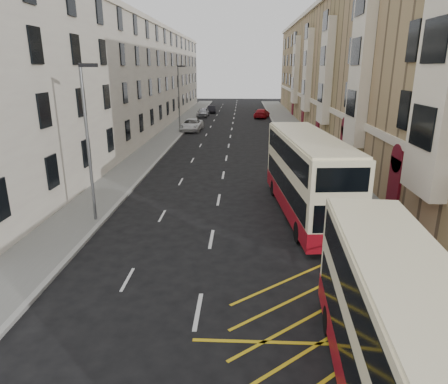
{
  "coord_description": "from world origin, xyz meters",
  "views": [
    {
      "loc": [
        1.43,
        -7.71,
        7.97
      ],
      "look_at": [
        0.65,
        9.12,
        2.68
      ],
      "focal_mm": 32.0,
      "sensor_mm": 36.0,
      "label": 1
    }
  ],
  "objects_px": {
    "street_lamp_near": "(88,136)",
    "double_decker_front": "(401,349)",
    "double_decker_rear": "(307,176)",
    "white_van": "(192,125)",
    "car_silver": "(203,112)",
    "street_lamp_far": "(179,96)",
    "car_dark": "(211,109)",
    "car_red": "(262,113)",
    "pedestrian_far": "(408,308)"
  },
  "relations": [
    {
      "from": "street_lamp_near",
      "to": "double_decker_front",
      "type": "height_order",
      "value": "street_lamp_near"
    },
    {
      "from": "double_decker_rear",
      "to": "white_van",
      "type": "relative_size",
      "value": 2.09
    },
    {
      "from": "car_silver",
      "to": "street_lamp_far",
      "type": "bearing_deg",
      "value": -91.72
    },
    {
      "from": "car_dark",
      "to": "car_red",
      "type": "bearing_deg",
      "value": -45.75
    },
    {
      "from": "street_lamp_near",
      "to": "double_decker_front",
      "type": "xyz_separation_m",
      "value": [
        11.35,
        -12.18,
        -2.63
      ]
    },
    {
      "from": "street_lamp_far",
      "to": "car_silver",
      "type": "distance_m",
      "value": 17.92
    },
    {
      "from": "double_decker_front",
      "to": "car_red",
      "type": "height_order",
      "value": "double_decker_front"
    },
    {
      "from": "double_decker_front",
      "to": "car_red",
      "type": "relative_size",
      "value": 2.0
    },
    {
      "from": "double_decker_front",
      "to": "car_red",
      "type": "bearing_deg",
      "value": 94.23
    },
    {
      "from": "car_silver",
      "to": "double_decker_rear",
      "type": "bearing_deg",
      "value": -75.44
    },
    {
      "from": "street_lamp_near",
      "to": "car_red",
      "type": "xyz_separation_m",
      "value": [
        10.91,
        46.54,
        -3.91
      ]
    },
    {
      "from": "double_decker_rear",
      "to": "car_dark",
      "type": "relative_size",
      "value": 2.98
    },
    {
      "from": "car_dark",
      "to": "car_red",
      "type": "distance_m",
      "value": 11.29
    },
    {
      "from": "white_van",
      "to": "double_decker_rear",
      "type": "bearing_deg",
      "value": -68.95
    },
    {
      "from": "street_lamp_far",
      "to": "car_dark",
      "type": "xyz_separation_m",
      "value": [
        2.11,
        23.62,
        -4.0
      ]
    },
    {
      "from": "car_red",
      "to": "car_dark",
      "type": "bearing_deg",
      "value": -26.97
    },
    {
      "from": "double_decker_front",
      "to": "double_decker_rear",
      "type": "distance_m",
      "value": 13.71
    },
    {
      "from": "street_lamp_far",
      "to": "street_lamp_near",
      "type": "bearing_deg",
      "value": -90.0
    },
    {
      "from": "car_red",
      "to": "car_silver",
      "type": "bearing_deg",
      "value": 6.51
    },
    {
      "from": "pedestrian_far",
      "to": "double_decker_front",
      "type": "bearing_deg",
      "value": 84.72
    },
    {
      "from": "double_decker_front",
      "to": "white_van",
      "type": "height_order",
      "value": "double_decker_front"
    },
    {
      "from": "street_lamp_far",
      "to": "car_dark",
      "type": "height_order",
      "value": "street_lamp_far"
    },
    {
      "from": "white_van",
      "to": "car_dark",
      "type": "bearing_deg",
      "value": 90.08
    },
    {
      "from": "car_silver",
      "to": "car_dark",
      "type": "relative_size",
      "value": 1.14
    },
    {
      "from": "street_lamp_far",
      "to": "double_decker_rear",
      "type": "xyz_separation_m",
      "value": [
        11.34,
        -28.47,
        -2.34
      ]
    },
    {
      "from": "street_lamp_near",
      "to": "double_decker_rear",
      "type": "relative_size",
      "value": 0.7
    },
    {
      "from": "white_van",
      "to": "street_lamp_far",
      "type": "bearing_deg",
      "value": -115.16
    },
    {
      "from": "street_lamp_near",
      "to": "car_silver",
      "type": "height_order",
      "value": "street_lamp_near"
    },
    {
      "from": "street_lamp_near",
      "to": "white_van",
      "type": "height_order",
      "value": "street_lamp_near"
    },
    {
      "from": "street_lamp_near",
      "to": "car_red",
      "type": "distance_m",
      "value": 47.96
    },
    {
      "from": "double_decker_front",
      "to": "car_silver",
      "type": "xyz_separation_m",
      "value": [
        -10.2,
        59.63,
        -1.26
      ]
    },
    {
      "from": "white_van",
      "to": "street_lamp_near",
      "type": "bearing_deg",
      "value": -89.39
    },
    {
      "from": "car_silver",
      "to": "car_dark",
      "type": "bearing_deg",
      "value": 83.17
    },
    {
      "from": "double_decker_rear",
      "to": "car_red",
      "type": "bearing_deg",
      "value": 85.43
    },
    {
      "from": "car_silver",
      "to": "car_red",
      "type": "xyz_separation_m",
      "value": [
        9.76,
        -0.92,
        -0.02
      ]
    },
    {
      "from": "white_van",
      "to": "double_decker_front",
      "type": "bearing_deg",
      "value": -74.39
    },
    {
      "from": "double_decker_rear",
      "to": "street_lamp_near",
      "type": "bearing_deg",
      "value": -177.45
    },
    {
      "from": "car_red",
      "to": "double_decker_front",
      "type": "bearing_deg",
      "value": 102.33
    },
    {
      "from": "white_van",
      "to": "car_silver",
      "type": "relative_size",
      "value": 1.25
    },
    {
      "from": "car_silver",
      "to": "double_decker_front",
      "type": "bearing_deg",
      "value": -78.24
    },
    {
      "from": "street_lamp_near",
      "to": "pedestrian_far",
      "type": "bearing_deg",
      "value": -35.26
    },
    {
      "from": "pedestrian_far",
      "to": "white_van",
      "type": "xyz_separation_m",
      "value": [
        -11.7,
        41.26,
        -0.27
      ]
    },
    {
      "from": "double_decker_front",
      "to": "car_dark",
      "type": "xyz_separation_m",
      "value": [
        -9.24,
        65.8,
        -1.38
      ]
    },
    {
      "from": "street_lamp_near",
      "to": "street_lamp_far",
      "type": "distance_m",
      "value": 30.0
    },
    {
      "from": "double_decker_front",
      "to": "double_decker_rear",
      "type": "height_order",
      "value": "double_decker_rear"
    },
    {
      "from": "double_decker_front",
      "to": "white_van",
      "type": "relative_size",
      "value": 1.82
    },
    {
      "from": "pedestrian_far",
      "to": "car_silver",
      "type": "height_order",
      "value": "pedestrian_far"
    },
    {
      "from": "street_lamp_far",
      "to": "pedestrian_far",
      "type": "distance_m",
      "value": 41.3
    },
    {
      "from": "double_decker_front",
      "to": "car_dark",
      "type": "height_order",
      "value": "double_decker_front"
    },
    {
      "from": "double_decker_rear",
      "to": "white_van",
      "type": "bearing_deg",
      "value": 103.27
    }
  ]
}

